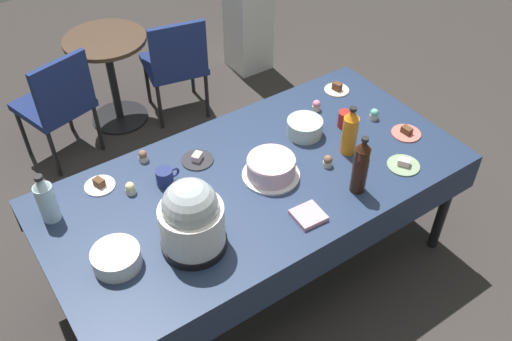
% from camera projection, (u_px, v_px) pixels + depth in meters
% --- Properties ---
extents(ground, '(9.00, 9.00, 0.00)m').
position_uv_depth(ground, '(256.00, 268.00, 3.37)').
color(ground, '#383330').
extents(potluck_table, '(2.20, 1.10, 0.75)m').
position_uv_depth(potluck_table, '(256.00, 186.00, 2.91)').
color(potluck_table, navy).
rests_on(potluck_table, ground).
extents(frosted_layer_cake, '(0.30, 0.30, 0.11)m').
position_uv_depth(frosted_layer_cake, '(271.00, 168.00, 2.84)').
color(frosted_layer_cake, silver).
rests_on(frosted_layer_cake, potluck_table).
extents(slow_cooker, '(0.30, 0.30, 0.38)m').
position_uv_depth(slow_cooker, '(192.00, 219.00, 2.41)').
color(slow_cooker, black).
rests_on(slow_cooker, potluck_table).
extents(glass_salad_bowl, '(0.20, 0.20, 0.09)m').
position_uv_depth(glass_salad_bowl, '(305.00, 127.00, 3.10)').
color(glass_salad_bowl, '#B2C6BC').
rests_on(glass_salad_bowl, potluck_table).
extents(ceramic_snack_bowl, '(0.22, 0.22, 0.08)m').
position_uv_depth(ceramic_snack_bowl, '(116.00, 258.00, 2.42)').
color(ceramic_snack_bowl, silver).
rests_on(ceramic_snack_bowl, potluck_table).
extents(dessert_plate_charcoal, '(0.17, 0.17, 0.05)m').
position_uv_depth(dessert_plate_charcoal, '(197.00, 159.00, 2.96)').
color(dessert_plate_charcoal, '#2D2D33').
rests_on(dessert_plate_charcoal, potluck_table).
extents(dessert_plate_sage, '(0.17, 0.17, 0.04)m').
position_uv_depth(dessert_plate_sage, '(404.00, 164.00, 2.93)').
color(dessert_plate_sage, '#8CA87F').
rests_on(dessert_plate_sage, potluck_table).
extents(dessert_plate_cream, '(0.15, 0.15, 0.05)m').
position_uv_depth(dessert_plate_cream, '(337.00, 89.00, 3.44)').
color(dessert_plate_cream, beige).
rests_on(dessert_plate_cream, potluck_table).
extents(dessert_plate_coral, '(0.16, 0.16, 0.04)m').
position_uv_depth(dessert_plate_coral, '(406.00, 132.00, 3.13)').
color(dessert_plate_coral, '#E07266').
rests_on(dessert_plate_coral, potluck_table).
extents(dessert_plate_white, '(0.16, 0.16, 0.05)m').
position_uv_depth(dessert_plate_white, '(100.00, 185.00, 2.81)').
color(dessert_plate_white, white).
rests_on(dessert_plate_white, potluck_table).
extents(cupcake_vanilla, '(0.05, 0.05, 0.07)m').
position_uv_depth(cupcake_vanilla, '(328.00, 161.00, 2.91)').
color(cupcake_vanilla, beige).
rests_on(cupcake_vanilla, potluck_table).
extents(cupcake_rose, '(0.05, 0.05, 0.07)m').
position_uv_depth(cupcake_rose, '(316.00, 106.00, 3.28)').
color(cupcake_rose, beige).
rests_on(cupcake_rose, potluck_table).
extents(cupcake_cocoa, '(0.05, 0.05, 0.07)m').
position_uv_depth(cupcake_cocoa, '(130.00, 188.00, 2.76)').
color(cupcake_cocoa, beige).
rests_on(cupcake_cocoa, potluck_table).
extents(cupcake_lemon, '(0.05, 0.05, 0.07)m').
position_uv_depth(cupcake_lemon, '(374.00, 114.00, 3.22)').
color(cupcake_lemon, beige).
rests_on(cupcake_lemon, potluck_table).
extents(cupcake_mint, '(0.05, 0.05, 0.07)m').
position_uv_depth(cupcake_mint, '(143.00, 156.00, 2.94)').
color(cupcake_mint, beige).
rests_on(cupcake_mint, potluck_table).
extents(soda_bottle_water, '(0.09, 0.09, 0.27)m').
position_uv_depth(soda_bottle_water, '(46.00, 199.00, 2.57)').
color(soda_bottle_water, silver).
rests_on(soda_bottle_water, potluck_table).
extents(soda_bottle_cola, '(0.08, 0.08, 0.33)m').
position_uv_depth(soda_bottle_cola, '(361.00, 166.00, 2.70)').
color(soda_bottle_cola, '#33190F').
rests_on(soda_bottle_cola, potluck_table).
extents(soda_bottle_orange_juice, '(0.08, 0.08, 0.29)m').
position_uv_depth(soda_bottle_orange_juice, '(350.00, 132.00, 2.93)').
color(soda_bottle_orange_juice, orange).
rests_on(soda_bottle_orange_juice, potluck_table).
extents(coffee_mug_red, '(0.12, 0.08, 0.10)m').
position_uv_depth(coffee_mug_red, '(345.00, 119.00, 3.16)').
color(coffee_mug_red, '#B2231E').
rests_on(coffee_mug_red, potluck_table).
extents(coffee_mug_navy, '(0.13, 0.09, 0.09)m').
position_uv_depth(coffee_mug_navy, '(165.00, 177.00, 2.80)').
color(coffee_mug_navy, navy).
rests_on(coffee_mug_navy, potluck_table).
extents(paper_napkin_stack, '(0.15, 0.15, 0.02)m').
position_uv_depth(paper_napkin_stack, '(308.00, 215.00, 2.65)').
color(paper_napkin_stack, pink).
rests_on(paper_napkin_stack, potluck_table).
extents(maroon_chair_left, '(0.54, 0.54, 0.85)m').
position_uv_depth(maroon_chair_left, '(58.00, 101.00, 3.82)').
color(maroon_chair_left, navy).
rests_on(maroon_chair_left, ground).
extents(maroon_chair_right, '(0.52, 0.52, 0.85)m').
position_uv_depth(maroon_chair_right, '(176.00, 61.00, 4.20)').
color(maroon_chair_right, navy).
rests_on(maroon_chair_right, ground).
extents(round_cafe_table, '(0.60, 0.60, 0.72)m').
position_uv_depth(round_cafe_table, '(110.00, 65.00, 4.15)').
color(round_cafe_table, '#473323').
rests_on(round_cafe_table, ground).
extents(water_cooler, '(0.32, 0.32, 1.24)m').
position_uv_depth(water_cooler, '(248.00, 4.00, 4.68)').
color(water_cooler, silver).
rests_on(water_cooler, ground).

